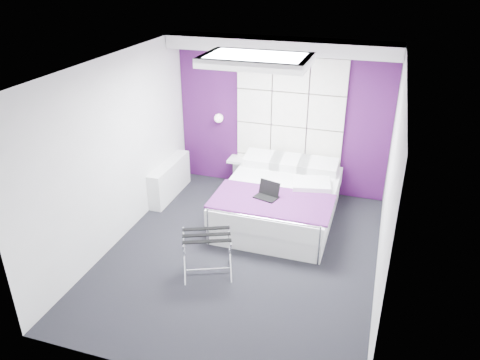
# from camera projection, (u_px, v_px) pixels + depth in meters

# --- Properties ---
(floor) EXTENTS (4.40, 4.40, 0.00)m
(floor) POSITION_uv_depth(u_px,v_px,m) (241.00, 254.00, 6.48)
(floor) COLOR black
(floor) RESTS_ON ground
(ceiling) EXTENTS (4.40, 4.40, 0.00)m
(ceiling) POSITION_uv_depth(u_px,v_px,m) (242.00, 65.00, 5.34)
(ceiling) COLOR white
(ceiling) RESTS_ON wall_back
(wall_back) EXTENTS (3.60, 0.00, 3.60)m
(wall_back) POSITION_uv_depth(u_px,v_px,m) (281.00, 116.00, 7.79)
(wall_back) COLOR silver
(wall_back) RESTS_ON floor
(wall_left) EXTENTS (0.00, 4.40, 4.40)m
(wall_left) POSITION_uv_depth(u_px,v_px,m) (117.00, 152.00, 6.40)
(wall_left) COLOR silver
(wall_left) RESTS_ON floor
(wall_right) EXTENTS (0.00, 4.40, 4.40)m
(wall_right) POSITION_uv_depth(u_px,v_px,m) (389.00, 188.00, 5.41)
(wall_right) COLOR silver
(wall_right) RESTS_ON floor
(accent_wall) EXTENTS (3.58, 0.02, 2.58)m
(accent_wall) POSITION_uv_depth(u_px,v_px,m) (281.00, 117.00, 7.78)
(accent_wall) COLOR #401048
(accent_wall) RESTS_ON wall_back
(soffit) EXTENTS (3.58, 0.50, 0.20)m
(soffit) POSITION_uv_depth(u_px,v_px,m) (281.00, 45.00, 7.05)
(soffit) COLOR white
(soffit) RESTS_ON wall_back
(headboard) EXTENTS (1.80, 0.08, 2.30)m
(headboard) POSITION_uv_depth(u_px,v_px,m) (289.00, 126.00, 7.76)
(headboard) COLOR silver
(headboard) RESTS_ON wall_back
(skylight) EXTENTS (1.36, 0.86, 0.12)m
(skylight) POSITION_uv_depth(u_px,v_px,m) (256.00, 59.00, 5.88)
(skylight) COLOR white
(skylight) RESTS_ON ceiling
(wall_lamp) EXTENTS (0.15, 0.15, 0.15)m
(wall_lamp) POSITION_uv_depth(u_px,v_px,m) (219.00, 118.00, 8.00)
(wall_lamp) COLOR white
(wall_lamp) RESTS_ON wall_back
(radiator) EXTENTS (0.22, 1.20, 0.60)m
(radiator) POSITION_uv_depth(u_px,v_px,m) (170.00, 179.00, 7.92)
(radiator) COLOR white
(radiator) RESTS_ON floor
(bed) EXTENTS (1.72, 2.08, 0.73)m
(bed) POSITION_uv_depth(u_px,v_px,m) (280.00, 201.00, 7.21)
(bed) COLOR white
(bed) RESTS_ON floor
(nightstand) EXTENTS (0.41, 0.32, 0.05)m
(nightstand) POSITION_uv_depth(u_px,v_px,m) (240.00, 160.00, 8.17)
(nightstand) COLOR white
(nightstand) RESTS_ON wall_back
(luggage_rack) EXTENTS (0.60, 0.44, 0.59)m
(luggage_rack) POSITION_uv_depth(u_px,v_px,m) (207.00, 254.00, 5.96)
(luggage_rack) COLOR silver
(luggage_rack) RESTS_ON floor
(laptop) EXTENTS (0.32, 0.23, 0.23)m
(laptop) POSITION_uv_depth(u_px,v_px,m) (267.00, 193.00, 6.73)
(laptop) COLOR black
(laptop) RESTS_ON bed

